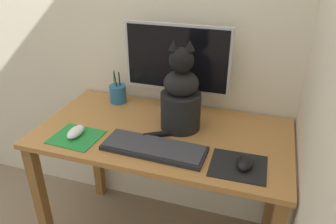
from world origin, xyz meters
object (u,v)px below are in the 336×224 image
(computer_mouse_left, at_px, (76,132))
(cat, at_px, (181,97))
(keyboard, at_px, (154,148))
(computer_mouse_right, at_px, (244,162))
(monitor, at_px, (177,64))
(pen_cup, at_px, (118,94))

(computer_mouse_left, bearing_deg, cat, 27.48)
(keyboard, distance_m, computer_mouse_right, 0.38)
(cat, bearing_deg, monitor, 99.56)
(computer_mouse_left, relative_size, pen_cup, 0.63)
(keyboard, bearing_deg, monitor, 94.01)
(keyboard, bearing_deg, cat, 78.63)
(monitor, xyz_separation_m, computer_mouse_left, (-0.36, -0.38, -0.24))
(keyboard, relative_size, computer_mouse_left, 3.98)
(keyboard, bearing_deg, pen_cup, 134.40)
(computer_mouse_left, bearing_deg, pen_cup, 86.15)
(monitor, distance_m, keyboard, 0.45)
(monitor, distance_m, pen_cup, 0.40)
(cat, relative_size, pen_cup, 2.38)
(keyboard, bearing_deg, computer_mouse_left, -177.39)
(monitor, relative_size, cat, 1.24)
(computer_mouse_right, bearing_deg, pen_cup, 152.15)
(keyboard, bearing_deg, computer_mouse_right, 1.69)
(monitor, bearing_deg, pen_cup, 179.05)
(monitor, xyz_separation_m, keyboard, (0.01, -0.38, -0.25))
(computer_mouse_right, bearing_deg, computer_mouse_left, -179.77)
(keyboard, distance_m, cat, 0.27)
(monitor, bearing_deg, computer_mouse_right, -44.12)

